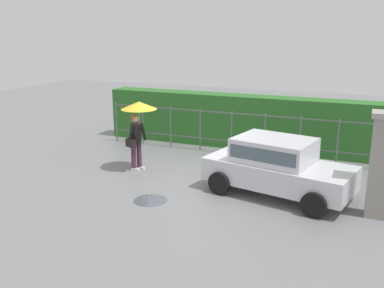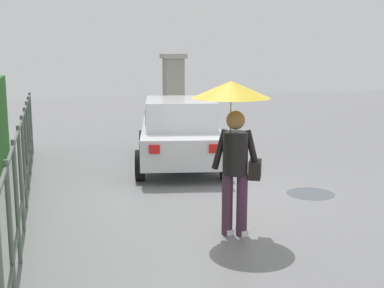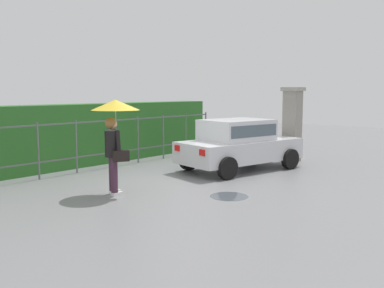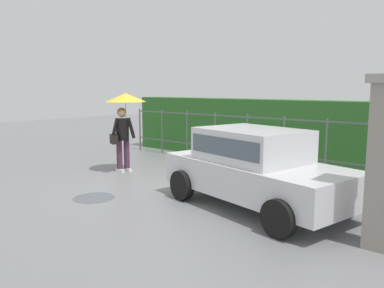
# 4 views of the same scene
# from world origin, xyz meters

# --- Properties ---
(ground_plane) EXTENTS (40.00, 40.00, 0.00)m
(ground_plane) POSITION_xyz_m (0.00, 0.00, 0.00)
(ground_plane) COLOR slate
(car) EXTENTS (3.96, 2.46, 1.48)m
(car) POSITION_xyz_m (2.33, -0.08, 0.80)
(car) COLOR silver
(car) RESTS_ON ground
(pedestrian) EXTENTS (1.07, 1.07, 2.11)m
(pedestrian) POSITION_xyz_m (-1.94, 0.28, 1.62)
(pedestrian) COLOR #47283D
(pedestrian) RESTS_ON ground
(gate_pillar) EXTENTS (0.60, 0.60, 2.42)m
(gate_pillar) POSITION_xyz_m (4.74, -0.53, 1.24)
(gate_pillar) COLOR gray
(gate_pillar) RESTS_ON ground
(fence_section) EXTENTS (9.30, 0.05, 1.50)m
(fence_section) POSITION_xyz_m (0.10, 3.07, 0.82)
(fence_section) COLOR #59605B
(fence_section) RESTS_ON ground
(hedge_row) EXTENTS (10.25, 0.90, 1.90)m
(hedge_row) POSITION_xyz_m (0.10, 4.09, 0.95)
(hedge_row) COLOR #2D6B28
(hedge_row) RESTS_ON ground
(puddle_near) EXTENTS (0.85, 0.85, 0.00)m
(puddle_near) POSITION_xyz_m (-0.45, -1.76, 0.00)
(puddle_near) COLOR #4C545B
(puddle_near) RESTS_ON ground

